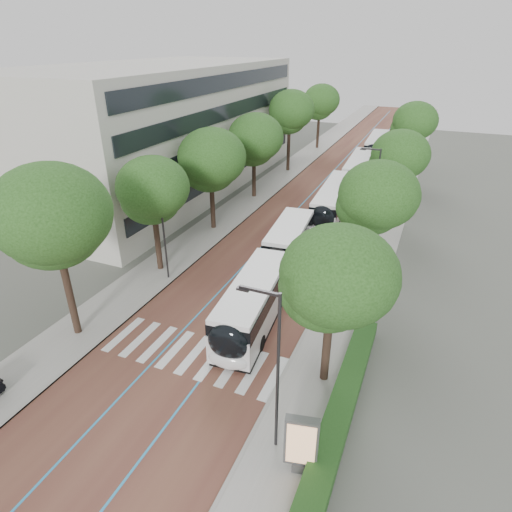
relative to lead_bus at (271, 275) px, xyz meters
The scene contains 21 objects.
ground 9.26m from the lead_bus, 102.17° to the right, with size 160.00×160.00×0.00m, color #51544C.
road 31.19m from the lead_bus, 93.54° to the left, with size 11.00×140.00×0.02m, color #562C26.
sidewalk_left 32.52m from the lead_bus, 106.86° to the left, with size 4.00×140.00×0.12m, color gray.
sidewalk_right 31.62m from the lead_bus, 79.83° to the left, with size 4.00×140.00×0.12m, color gray.
kerb_left 32.02m from the lead_bus, 103.60° to the left, with size 0.20×140.00×0.14m, color gray.
kerb_right 31.34m from the lead_bus, 83.25° to the left, with size 0.20×140.00×0.14m, color gray.
zebra_crossing 8.26m from the lead_bus, 102.28° to the right, with size 10.55×3.60×0.01m.
lane_line_left 31.33m from the lead_bus, 96.47° to the left, with size 0.12×126.00×0.01m, color #278CC7.
lane_line_right 31.13m from the lead_bus, 90.59° to the left, with size 0.12×126.00×0.01m, color #278CC7.
office_building 29.17m from the lead_bus, 138.27° to the left, with size 18.11×40.00×14.00m.
hedge 11.50m from the lead_bus, 51.16° to the right, with size 1.20×14.00×0.80m, color #1D4518.
streetlight_near 13.20m from the lead_bus, 68.49° to the right, with size 1.82×0.20×8.00m.
streetlight_far 14.27m from the lead_bus, 70.26° to the left, with size 1.82×0.20×8.00m.
lamp_post_left 8.45m from the lead_bus, behind, with size 0.14×0.14×8.00m, color #29282B.
trees_left 18.86m from the lead_bus, 121.36° to the left, with size 6.39×61.10×10.25m.
trees_right 14.94m from the lead_bus, 66.06° to the left, with size 5.62×47.61×8.95m.
lead_bus is the anchor object (origin of this frame).
bus_queued_0 16.34m from the lead_bus, 88.34° to the left, with size 3.16×12.51×3.20m.
bus_queued_1 29.00m from the lead_bus, 88.86° to the left, with size 3.12×12.51×3.20m.
bus_queued_2 43.48m from the lead_bus, 89.22° to the left, with size 3.05×12.49×3.20m.
ad_panel 14.13m from the lead_bus, 63.78° to the right, with size 1.45×0.66×2.91m.
Camera 1 is at (11.16, -15.62, 16.44)m, focal length 30.00 mm.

